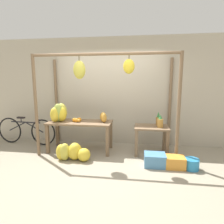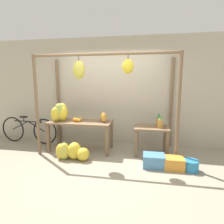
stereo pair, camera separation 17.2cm
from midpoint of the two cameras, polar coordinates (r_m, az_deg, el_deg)
The scene contains 15 objects.
ground_plane at distance 3.96m, azimuth -2.43°, elevation -15.71°, with size 20.00×20.00×0.00m, color gray.
shop_wall_back at distance 5.01m, azimuth 1.09°, elevation 6.20°, with size 8.00×0.08×2.80m.
stall_awning at distance 4.14m, azimuth -1.43°, elevation 7.88°, with size 3.10×1.20×2.25m.
display_table_main at distance 4.59m, azimuth -8.52°, elevation -4.16°, with size 1.52×0.65×0.72m.
display_table_side at distance 4.43m, azimuth 13.00°, elevation -6.29°, with size 0.77×0.58×0.65m.
banana_pile_on_table at distance 4.70m, azimuth -14.59°, elevation -0.32°, with size 0.43×0.44×0.43m.
orange_pile at distance 4.53m, azimuth -9.39°, elevation -2.35°, with size 0.21×0.18×0.10m.
pineapple_cluster at distance 4.38m, azimuth 15.40°, elevation -2.76°, with size 0.14×0.31×0.33m.
banana_pile_ground_left at distance 4.26m, azimuth -13.76°, elevation -11.58°, with size 0.38×0.34×0.38m.
banana_pile_ground_right at distance 4.17m, azimuth -9.22°, elevation -11.98°, with size 0.56×0.39×0.38m.
fruit_crate_white at distance 3.93m, azimuth 13.83°, elevation -14.18°, with size 0.42×0.33×0.25m.
blue_bucket at distance 4.00m, azimuth 24.04°, elevation -14.65°, with size 0.28×0.28×0.21m.
parked_bicycle at distance 5.58m, azimuth -23.30°, elevation -5.01°, with size 1.71×0.16×0.74m.
papaya_pile at distance 4.45m, azimuth -1.48°, elevation -1.58°, with size 0.22×0.31×0.22m.
fruit_crate_purple at distance 3.96m, azimuth 19.56°, elevation -14.47°, with size 0.37×0.30×0.22m.
Camera 2 is at (0.88, -3.48, 1.68)m, focal length 30.00 mm.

